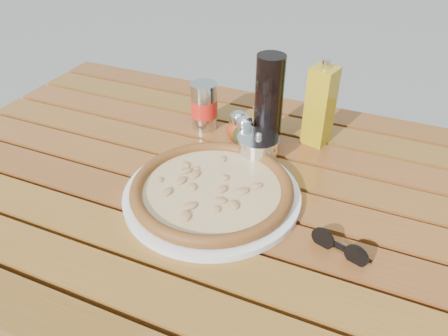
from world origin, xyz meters
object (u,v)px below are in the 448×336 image
at_px(oregano_shaker, 244,133).
at_px(parmesan_tin, 258,148).
at_px(table, 220,211).
at_px(sunglasses, 340,247).
at_px(pizza, 212,189).
at_px(olive_oil_cruet, 320,106).
at_px(pepper_shaker, 238,127).
at_px(soda_can, 204,106).
at_px(plate, 212,195).
at_px(dark_bottle, 269,101).

relative_size(oregano_shaker, parmesan_tin, 0.72).
bearing_deg(table, sunglasses, -20.08).
relative_size(pizza, olive_oil_cruet, 1.90).
xyz_separation_m(pepper_shaker, soda_can, (-0.11, 0.03, 0.02)).
distance_m(plate, parmesan_tin, 0.17).
relative_size(pizza, dark_bottle, 1.82).
xyz_separation_m(table, oregano_shaker, (-0.01, 0.16, 0.11)).
xyz_separation_m(plate, pepper_shaker, (-0.03, 0.22, 0.03)).
xyz_separation_m(pepper_shaker, oregano_shaker, (0.02, -0.02, 0.00)).
xyz_separation_m(dark_bottle, sunglasses, (0.24, -0.30, -0.09)).
distance_m(table, soda_can, 0.28).
distance_m(oregano_shaker, sunglasses, 0.38).
bearing_deg(table, oregano_shaker, 92.94).
xyz_separation_m(plate, soda_can, (-0.14, 0.26, 0.05)).
relative_size(plate, oregano_shaker, 4.39).
bearing_deg(pizza, plate, 45.00).
bearing_deg(pizza, sunglasses, -11.14).
bearing_deg(olive_oil_cruet, pepper_shaker, -157.25).
bearing_deg(olive_oil_cruet, pizza, -115.47).
height_order(table, pepper_shaker, pepper_shaker).
relative_size(table, soda_can, 11.67).
height_order(pizza, parmesan_tin, parmesan_tin).
xyz_separation_m(table, olive_oil_cruet, (0.14, 0.25, 0.17)).
relative_size(table, pizza, 3.50).
bearing_deg(table, dark_bottle, 80.43).
distance_m(pizza, pepper_shaker, 0.23).
bearing_deg(plate, sunglasses, -11.14).
relative_size(plate, olive_oil_cruet, 1.71).
height_order(pepper_shaker, olive_oil_cruet, olive_oil_cruet).
distance_m(table, sunglasses, 0.30).
distance_m(pepper_shaker, soda_can, 0.11).
distance_m(pepper_shaker, sunglasses, 0.41).
relative_size(plate, pizza, 0.90).
bearing_deg(pepper_shaker, oregano_shaker, -38.39).
height_order(table, sunglasses, sunglasses).
height_order(pizza, dark_bottle, dark_bottle).
xyz_separation_m(pizza, soda_can, (-0.14, 0.26, 0.04)).
xyz_separation_m(pizza, olive_oil_cruet, (0.14, 0.30, 0.07)).
bearing_deg(soda_can, plate, -61.58).
xyz_separation_m(plate, dark_bottle, (0.03, 0.25, 0.10)).
bearing_deg(sunglasses, table, 176.66).
distance_m(soda_can, parmesan_tin, 0.20).
relative_size(olive_oil_cruet, sunglasses, 1.89).
bearing_deg(olive_oil_cruet, plate, -115.47).
bearing_deg(sunglasses, olive_oil_cruet, 126.67).
xyz_separation_m(pepper_shaker, olive_oil_cruet, (0.17, 0.07, 0.06)).
relative_size(pepper_shaker, parmesan_tin, 0.72).
distance_m(oregano_shaker, soda_can, 0.14).
xyz_separation_m(table, plate, (0.00, -0.05, 0.08)).
height_order(table, oregano_shaker, oregano_shaker).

